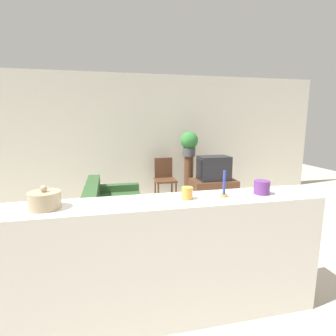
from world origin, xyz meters
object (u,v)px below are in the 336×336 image
Objects in this scene: couch at (113,215)px; television at (213,168)px; wooden_chair at (165,177)px; decorative_bowl at (45,200)px; potted_plant at (189,143)px.

television is at bearing 21.27° from couch.
wooden_chair is at bearing 139.76° from television.
wooden_chair is at bearing 52.45° from couch.
couch is at bearing 75.89° from decorative_bowl.
potted_plant is (-0.32, 0.60, 0.45)m from television.
television is 3.70m from decorative_bowl.
couch is 1.87m from wooden_chair.
television is 1.16× the size of potted_plant.
television is 2.67× the size of decorative_bowl.
decorative_bowl reaches higher than television.
wooden_chair is 3.92× the size of decorative_bowl.
decorative_bowl is at bearing -104.11° from couch.
potted_plant reaches higher than couch.
potted_plant is 2.30× the size of decorative_bowl.
decorative_bowl is (-2.14, -3.34, -0.11)m from potted_plant.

